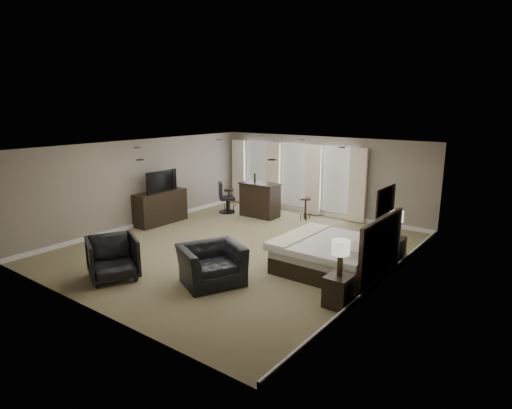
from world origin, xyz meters
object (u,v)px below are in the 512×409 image
Objects in this scene: tv at (160,189)px; bar_stool_left at (229,200)px; armchair_near at (211,258)px; bar_counter at (260,200)px; lamp_near at (340,258)px; dresser at (161,207)px; desk_chair at (227,197)px; nightstand_far at (394,249)px; lamp_far at (396,224)px; bar_stool_right at (305,209)px; nightstand_near at (339,291)px; armchair_far at (113,256)px; bed at (332,240)px.

tv is 2.70m from bar_stool_left.
bar_stool_left is at bearing -13.55° from tv.
armchair_near is 0.95× the size of bar_counter.
lamp_near is at bearing -104.50° from tv.
dresser is 2.38m from desk_chair.
nightstand_far is 0.60m from lamp_far.
armchair_near is (-2.55, -0.64, -0.38)m from lamp_near.
lamp_near reaches higher than bar_stool_right.
bar_stool_left reaches higher than bar_stool_right.
nightstand_near is at bearing -34.44° from bar_stool_left.
armchair_far is 6.03m from desk_chair.
bar_stool_left is 0.71× the size of desk_chair.
tv is at bearing 111.90° from desk_chair.
bed is at bearing 121.54° from lamp_near.
nightstand_near is 7.15m from dresser.
bar_stool_right is at bearing 128.11° from bed.
bar_stool_left is at bearing 44.18° from armchair_far.
lamp_far is 4.09m from bar_stool_right.
lamp_far reaches higher than armchair_far.
armchair_near is (-2.55, -0.64, 0.25)m from nightstand_near.
desk_chair is (-5.27, 2.59, -0.17)m from bed.
nightstand_far is 0.46× the size of armchair_near.
nightstand_near is 2.90m from nightstand_far.
armchair_far is 6.62m from bar_stool_right.
bar_stool_left reaches higher than nightstand_far.
armchair_far is at bearing -133.42° from lamp_far.
lamp_near is 7.16m from dresser.
nightstand_far is at bearing -80.89° from tv.
desk_chair is (0.76, 2.25, 0.03)m from dresser.
tv is (-6.03, 0.34, 0.38)m from bed.
tv is 1.14× the size of armchair_far.
bar_stool_left is at bearing -169.32° from bar_stool_right.
armchair_near is 1.73× the size of bar_stool_right.
nightstand_near is 6.57m from bar_counter.
bed is 6.05m from tv.
lamp_far is 6.27m from desk_chair.
armchair_far is (2.55, -3.51, -0.00)m from dresser.
dresser reaches higher than armchair_far.
tv is (-6.92, -1.11, 0.19)m from lamp_far.
armchair_near is (-2.55, -3.54, 0.26)m from nightstand_far.
armchair_near is at bearing -125.78° from nightstand_far.
armchair_near is at bearing -52.89° from bar_stool_left.
desk_chair reaches higher than nightstand_far.
lamp_near is 1.04× the size of lamp_far.
bed is 2.68m from armchair_near.
lamp_near is 0.39× the size of dresser.
armchair_near is at bearing -128.47° from bed.
desk_chair is at bearing 71.30° from dresser.
armchair_near is (-2.55, -3.54, -0.35)m from lamp_far.
bar_stool_left is (0.61, 2.54, -0.13)m from dresser.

